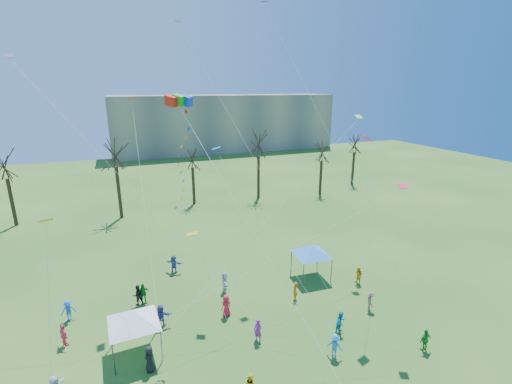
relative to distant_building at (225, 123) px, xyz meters
name	(u,v)px	position (x,y,z in m)	size (l,w,h in m)	color
distant_building	(225,123)	(0.00, 0.00, 0.00)	(60.00, 14.00, 15.00)	gray
bare_tree_row	(185,160)	(-19.83, -45.90, -0.47)	(68.26, 8.67, 11.09)	black
big_box_kite	(186,162)	(-24.56, -73.06, 4.87)	(3.57, 7.57, 19.79)	red
canopy_tent_white	(133,317)	(-28.88, -74.89, -4.69)	(4.42, 4.42, 3.32)	#3F3F44
canopy_tent_blue	(312,250)	(-13.01, -70.34, -4.78)	(4.26, 4.26, 3.21)	#3F3F44
festival_crowd	(210,315)	(-23.59, -73.83, -6.65)	(24.75, 18.17, 1.86)	red
small_kites_aloft	(235,139)	(-20.73, -71.82, 6.00)	(28.54, 16.40, 33.49)	orange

